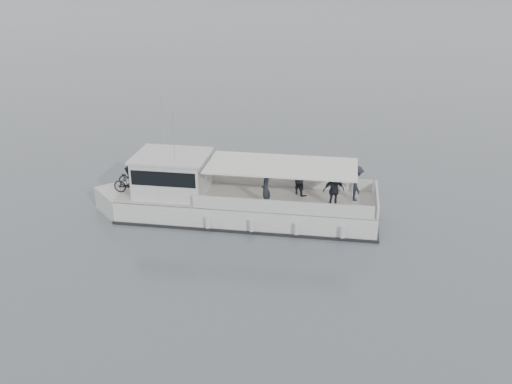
% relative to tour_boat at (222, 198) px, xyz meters
% --- Properties ---
extents(ground, '(1400.00, 1400.00, 0.00)m').
position_rel_tour_boat_xyz_m(ground, '(-2.91, 3.48, -1.05)').
color(ground, '#545D63').
rests_on(ground, ground).
extents(tour_boat, '(15.30, 7.08, 6.42)m').
position_rel_tour_boat_xyz_m(tour_boat, '(0.00, 0.00, 0.00)').
color(tour_boat, white).
rests_on(tour_boat, ground).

